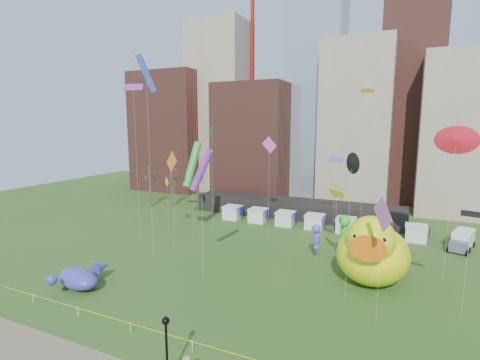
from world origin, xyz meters
The scene contains 29 objects.
ground centered at (0.00, 0.00, 0.00)m, with size 160.00×160.00×0.00m, color #2A561B.
skyline centered at (2.25, 61.06, 21.44)m, with size 101.00×23.00×68.00m.
pavilion centered at (-4.00, 42.00, 1.60)m, with size 38.00×6.00×3.20m, color black.
vendor_tents centered at (1.02, 36.00, 1.11)m, with size 33.24×2.80×2.40m.
bare_trees centered at (-30.17, 40.54, 4.01)m, with size 8.44×6.44×8.50m.
caution_tape centered at (0.00, 0.00, 0.68)m, with size 50.00×0.06×0.90m.
big_duck centered at (11.28, 17.95, 3.70)m, with size 7.82×10.49×8.06m.
small_duck centered at (10.54, 24.63, 1.36)m, with size 3.88×4.24×2.96m.
seahorse_green centered at (7.69, 22.43, 4.50)m, with size 1.44×1.80×6.25m.
seahorse_purple centered at (4.37, 22.27, 3.32)m, with size 1.47×1.63×4.70m.
whale_inflatable centered at (-16.60, 4.32, 1.10)m, with size 5.87×7.06×2.41m.
lamppost centered at (0.38, -3.66, 3.00)m, with size 0.51×0.51×4.90m.
box_truck centered at (21.76, 34.97, 1.28)m, with size 3.77×6.22×2.49m.
kite_0 centered at (-20.65, 27.70, 9.55)m, with size 0.36×1.88×9.93m.
kite_1 centered at (12.41, 10.15, 9.61)m, with size 1.66×2.57×11.22m.
kite_2 centered at (19.35, 14.48, 9.34)m, with size 1.65×0.69×9.71m.
kite_3 centered at (-13.52, 27.77, 15.25)m, with size 0.42×1.65×16.80m.
kite_4 centered at (6.00, 26.23, 8.08)m, with size 2.47×2.35×8.56m.
kite_5 centered at (-15.14, 14.69, 23.10)m, with size 1.64×2.73×25.37m.
kite_6 centered at (8.79, 29.60, 20.91)m, with size 1.70×1.08×21.68m.
kite_7 centered at (-5.87, 11.67, 12.22)m, with size 2.82×1.13×14.56m.
kite_8 centered at (18.55, 22.84, 15.43)m, with size 2.91×1.44×16.92m.
kite_9 centered at (-3.82, 27.14, 13.87)m, with size 1.51×1.98×15.38m.
kite_10 centered at (9.26, 13.68, 13.45)m, with size 1.25×1.85×14.48m.
kite_11 centered at (-14.70, 23.89, 11.16)m, with size 1.66×4.09×14.54m.
kite_12 centered at (-19.46, 24.12, 8.17)m, with size 1.04×0.89×8.82m.
kite_13 centered at (4.99, 30.63, 12.02)m, with size 2.10×0.63×12.46m.
kite_14 centered at (-14.95, 19.07, 11.90)m, with size 2.64×1.38×13.52m.
kite_15 centered at (-20.21, 18.19, 21.81)m, with size 3.00×0.87×22.45m.
Camera 1 is at (13.76, -21.31, 17.18)m, focal length 27.00 mm.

